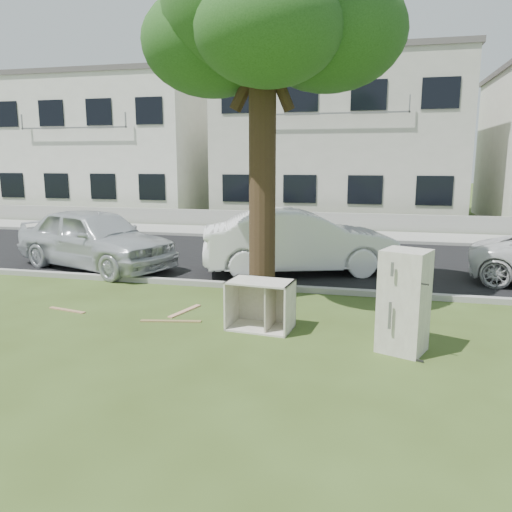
% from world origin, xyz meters
% --- Properties ---
extents(ground, '(120.00, 120.00, 0.00)m').
position_xyz_m(ground, '(0.00, 0.00, 0.00)').
color(ground, '#354719').
extents(road, '(120.00, 7.00, 0.01)m').
position_xyz_m(road, '(0.00, 6.00, 0.01)').
color(road, black).
rests_on(road, ground).
extents(kerb_near, '(120.00, 0.18, 0.12)m').
position_xyz_m(kerb_near, '(0.00, 2.45, 0.00)').
color(kerb_near, gray).
rests_on(kerb_near, ground).
extents(kerb_far, '(120.00, 0.18, 0.12)m').
position_xyz_m(kerb_far, '(0.00, 9.55, 0.00)').
color(kerb_far, gray).
rests_on(kerb_far, ground).
extents(sidewalk, '(120.00, 2.80, 0.01)m').
position_xyz_m(sidewalk, '(0.00, 11.00, 0.01)').
color(sidewalk, gray).
rests_on(sidewalk, ground).
extents(low_wall, '(120.00, 0.15, 0.70)m').
position_xyz_m(low_wall, '(0.00, 12.60, 0.35)').
color(low_wall, gray).
rests_on(low_wall, ground).
extents(street_tree, '(3.80, 3.80, 7.02)m').
position_xyz_m(street_tree, '(-0.40, 1.80, 5.49)').
color(street_tree, black).
rests_on(street_tree, ground).
extents(townhouse_left, '(10.20, 8.16, 7.04)m').
position_xyz_m(townhouse_left, '(-12.00, 17.50, 3.52)').
color(townhouse_left, white).
rests_on(townhouse_left, ground).
extents(townhouse_center, '(11.22, 8.16, 7.44)m').
position_xyz_m(townhouse_center, '(0.00, 17.50, 3.72)').
color(townhouse_center, beige).
rests_on(townhouse_center, ground).
extents(fridge, '(0.80, 0.78, 1.53)m').
position_xyz_m(fridge, '(2.28, -0.59, 0.77)').
color(fridge, silver).
rests_on(fridge, ground).
extents(cabinet, '(1.13, 0.77, 0.83)m').
position_xyz_m(cabinet, '(-0.00, -0.10, 0.42)').
color(cabinet, silver).
rests_on(cabinet, ground).
extents(plank_a, '(1.08, 0.29, 0.02)m').
position_xyz_m(plank_a, '(-1.62, -0.12, 0.01)').
color(plank_a, olive).
rests_on(plank_a, ground).
extents(plank_b, '(0.84, 0.25, 0.02)m').
position_xyz_m(plank_b, '(-3.80, 0.04, 0.01)').
color(plank_b, '#A87B57').
rests_on(plank_b, ground).
extents(plank_c, '(0.34, 0.90, 0.02)m').
position_xyz_m(plank_c, '(-1.60, 0.50, 0.01)').
color(plank_c, tan).
rests_on(plank_c, ground).
extents(car_center, '(5.14, 3.16, 1.60)m').
position_xyz_m(car_center, '(0.00, 4.32, 0.80)').
color(car_center, white).
rests_on(car_center, ground).
extents(car_left, '(5.05, 3.36, 1.60)m').
position_xyz_m(car_left, '(-5.31, 3.62, 0.80)').
color(car_left, silver).
rests_on(car_left, ground).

